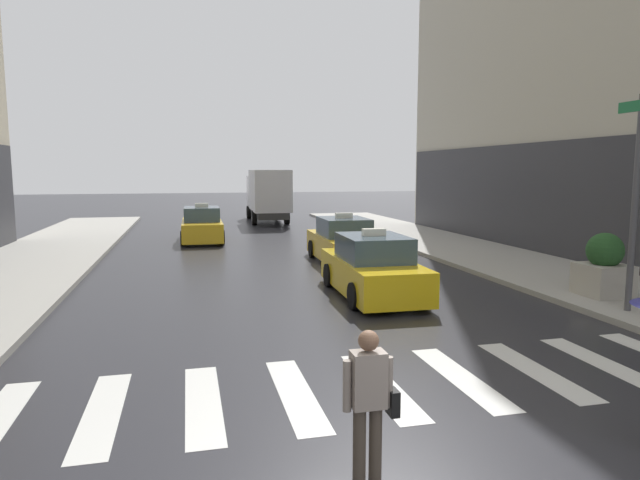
{
  "coord_description": "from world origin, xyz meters",
  "views": [
    {
      "loc": [
        -2.84,
        -4.66,
        3.29
      ],
      "look_at": [
        0.24,
        8.0,
        1.64
      ],
      "focal_mm": 30.72,
      "sensor_mm": 36.0,
      "label": 1
    }
  ],
  "objects_px": {
    "box_truck": "(268,194)",
    "planter_near_corner": "(604,267)",
    "taxi_second": "(343,242)",
    "pedestrian_with_handbag": "(369,396)",
    "taxi_lead": "(372,269)",
    "taxi_third": "(202,226)"
  },
  "relations": [
    {
      "from": "taxi_second",
      "to": "box_truck",
      "type": "height_order",
      "value": "box_truck"
    },
    {
      "from": "taxi_second",
      "to": "taxi_lead",
      "type": "bearing_deg",
      "value": -97.83
    },
    {
      "from": "taxi_third",
      "to": "planter_near_corner",
      "type": "height_order",
      "value": "taxi_third"
    },
    {
      "from": "taxi_second",
      "to": "pedestrian_with_handbag",
      "type": "relative_size",
      "value": 2.77
    },
    {
      "from": "taxi_second",
      "to": "pedestrian_with_handbag",
      "type": "distance_m",
      "value": 14.1
    },
    {
      "from": "pedestrian_with_handbag",
      "to": "planter_near_corner",
      "type": "height_order",
      "value": "planter_near_corner"
    },
    {
      "from": "taxi_third",
      "to": "pedestrian_with_handbag",
      "type": "height_order",
      "value": "taxi_third"
    },
    {
      "from": "taxi_second",
      "to": "taxi_third",
      "type": "relative_size",
      "value": 1.0
    },
    {
      "from": "box_truck",
      "to": "planter_near_corner",
      "type": "distance_m",
      "value": 23.86
    },
    {
      "from": "box_truck",
      "to": "pedestrian_with_handbag",
      "type": "distance_m",
      "value": 29.79
    },
    {
      "from": "box_truck",
      "to": "planter_near_corner",
      "type": "relative_size",
      "value": 4.76
    },
    {
      "from": "taxi_lead",
      "to": "box_truck",
      "type": "distance_m",
      "value": 21.36
    },
    {
      "from": "pedestrian_with_handbag",
      "to": "planter_near_corner",
      "type": "xyz_separation_m",
      "value": [
        8.41,
        6.32,
        -0.06
      ]
    },
    {
      "from": "taxi_second",
      "to": "planter_near_corner",
      "type": "distance_m",
      "value": 8.71
    },
    {
      "from": "taxi_third",
      "to": "taxi_second",
      "type": "bearing_deg",
      "value": -56.68
    },
    {
      "from": "taxi_third",
      "to": "box_truck",
      "type": "xyz_separation_m",
      "value": [
        4.38,
        8.69,
        1.13
      ]
    },
    {
      "from": "taxi_lead",
      "to": "pedestrian_with_handbag",
      "type": "bearing_deg",
      "value": -109.38
    },
    {
      "from": "taxi_lead",
      "to": "taxi_second",
      "type": "xyz_separation_m",
      "value": [
        0.74,
        5.35,
        0.0
      ]
    },
    {
      "from": "planter_near_corner",
      "to": "box_truck",
      "type": "bearing_deg",
      "value": 102.53
    },
    {
      "from": "taxi_lead",
      "to": "planter_near_corner",
      "type": "height_order",
      "value": "taxi_lead"
    },
    {
      "from": "taxi_second",
      "to": "pedestrian_with_handbag",
      "type": "bearing_deg",
      "value": -104.98
    },
    {
      "from": "box_truck",
      "to": "pedestrian_with_handbag",
      "type": "xyz_separation_m",
      "value": [
        -3.23,
        -29.6,
        -0.92
      ]
    }
  ]
}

